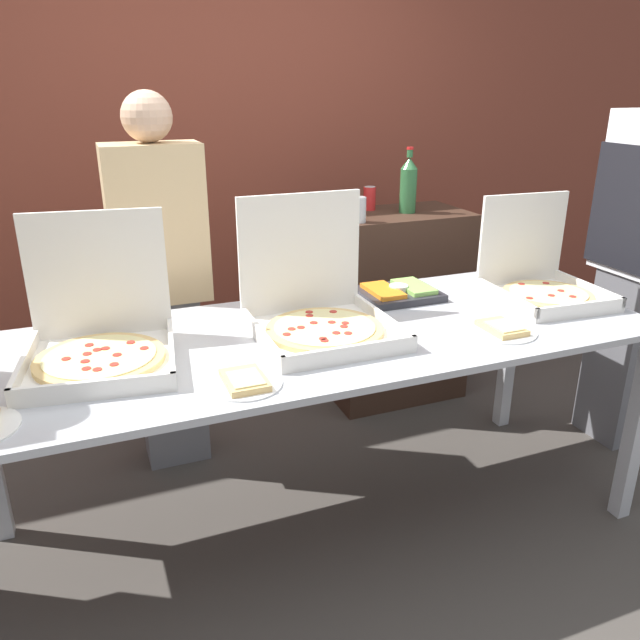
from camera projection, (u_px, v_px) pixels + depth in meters
ground_plane at (320, 524)px, 2.55m from camera, size 16.00×16.00×0.00m
brick_wall_behind at (209, 137)px, 3.53m from camera, size 10.00×0.06×2.80m
buffet_table at (320, 355)px, 2.28m from camera, size 2.48×0.90×0.84m
pizza_box_near_left at (318, 310)px, 2.24m from camera, size 0.48×0.49×0.47m
pizza_box_near_right at (541, 281)px, 2.59m from camera, size 0.44×0.45×0.41m
pizza_box_far_right at (100, 337)px, 2.00m from camera, size 0.52×0.53×0.46m
paper_plate_front_right at (502, 329)px, 2.26m from camera, size 0.25×0.25×0.03m
paper_plate_front_center at (245, 382)px, 1.86m from camera, size 0.23×0.23×0.03m
veggie_tray at (398, 292)px, 2.61m from camera, size 0.32×0.26×0.05m
sideboard_podium at (394, 306)px, 3.47m from camera, size 0.73×0.46×1.05m
soda_bottle at (408, 184)px, 3.23m from camera, size 0.09×0.09×0.33m
soda_can_silver at (359, 210)px, 3.02m from camera, size 0.07×0.07×0.12m
soda_can_colored at (369, 198)px, 3.32m from camera, size 0.07×0.07×0.12m
person_guest_cap at (162, 283)px, 2.72m from camera, size 0.40×0.22×1.67m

